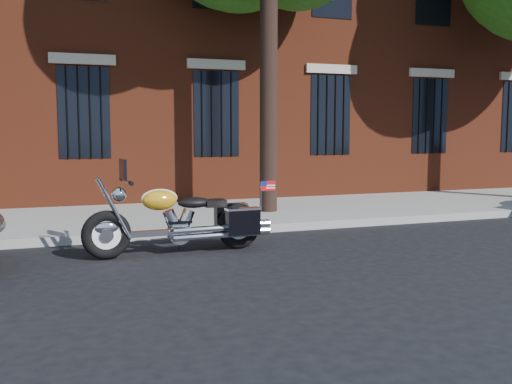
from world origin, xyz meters
name	(u,v)px	position (x,y,z in m)	size (l,w,h in m)	color
ground	(304,246)	(0.00, 0.00, 0.00)	(120.00, 120.00, 0.00)	black
curb	(272,228)	(0.00, 1.38, 0.07)	(40.00, 0.16, 0.15)	gray
sidewalk	(240,213)	(0.00, 3.26, 0.07)	(40.00, 3.60, 0.15)	gray
motorcycle	(185,221)	(-1.87, 0.11, 0.48)	(2.81, 0.85, 1.41)	black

